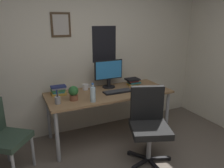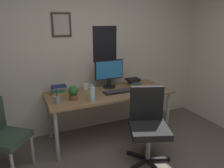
{
  "view_description": "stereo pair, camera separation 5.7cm",
  "coord_description": "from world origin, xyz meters",
  "px_view_note": "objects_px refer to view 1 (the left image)",
  "views": [
    {
      "loc": [
        -0.98,
        -1.05,
        1.74
      ],
      "look_at": [
        0.26,
        1.6,
        0.87
      ],
      "focal_mm": 34.41,
      "sensor_mm": 36.0,
      "label": 1
    },
    {
      "loc": [
        -0.92,
        -1.08,
        1.74
      ],
      "look_at": [
        0.26,
        1.6,
        0.87
      ],
      "focal_mm": 34.41,
      "sensor_mm": 36.0,
      "label": 2
    }
  ],
  "objects_px": {
    "pen_cup": "(58,100)",
    "book_stack_left": "(133,81)",
    "monitor": "(109,73)",
    "computer_mouse": "(135,88)",
    "potted_plant": "(73,93)",
    "office_chair": "(149,121)",
    "side_chair": "(2,134)",
    "water_bottle": "(93,94)",
    "book_stack_right": "(58,90)",
    "keyboard": "(118,91)",
    "coffee_mug_near": "(86,87)"
  },
  "relations": [
    {
      "from": "side_chair",
      "to": "pen_cup",
      "type": "relative_size",
      "value": 4.38
    },
    {
      "from": "side_chair",
      "to": "keyboard",
      "type": "distance_m",
      "value": 1.59
    },
    {
      "from": "coffee_mug_near",
      "to": "office_chair",
      "type": "bearing_deg",
      "value": -62.9
    },
    {
      "from": "coffee_mug_near",
      "to": "book_stack_right",
      "type": "xyz_separation_m",
      "value": [
        -0.42,
        -0.04,
        0.01
      ]
    },
    {
      "from": "water_bottle",
      "to": "coffee_mug_near",
      "type": "bearing_deg",
      "value": 82.34
    },
    {
      "from": "computer_mouse",
      "to": "potted_plant",
      "type": "distance_m",
      "value": 0.98
    },
    {
      "from": "pen_cup",
      "to": "book_stack_left",
      "type": "bearing_deg",
      "value": 13.71
    },
    {
      "from": "water_bottle",
      "to": "office_chair",
      "type": "bearing_deg",
      "value": -38.32
    },
    {
      "from": "potted_plant",
      "to": "pen_cup",
      "type": "height_order",
      "value": "pen_cup"
    },
    {
      "from": "water_bottle",
      "to": "potted_plant",
      "type": "relative_size",
      "value": 1.29
    },
    {
      "from": "water_bottle",
      "to": "pen_cup",
      "type": "bearing_deg",
      "value": 163.74
    },
    {
      "from": "monitor",
      "to": "pen_cup",
      "type": "relative_size",
      "value": 2.3
    },
    {
      "from": "monitor",
      "to": "book_stack_left",
      "type": "bearing_deg",
      "value": -7.45
    },
    {
      "from": "monitor",
      "to": "office_chair",
      "type": "bearing_deg",
      "value": -82.39
    },
    {
      "from": "office_chair",
      "to": "book_stack_right",
      "type": "height_order",
      "value": "office_chair"
    },
    {
      "from": "office_chair",
      "to": "monitor",
      "type": "distance_m",
      "value": 1.05
    },
    {
      "from": "keyboard",
      "to": "potted_plant",
      "type": "distance_m",
      "value": 0.68
    },
    {
      "from": "office_chair",
      "to": "computer_mouse",
      "type": "bearing_deg",
      "value": 73.97
    },
    {
      "from": "side_chair",
      "to": "coffee_mug_near",
      "type": "height_order",
      "value": "side_chair"
    },
    {
      "from": "monitor",
      "to": "book_stack_right",
      "type": "relative_size",
      "value": 2.16
    },
    {
      "from": "keyboard",
      "to": "water_bottle",
      "type": "xyz_separation_m",
      "value": [
        -0.47,
        -0.21,
        0.09
      ]
    },
    {
      "from": "potted_plant",
      "to": "book_stack_left",
      "type": "relative_size",
      "value": 0.87
    },
    {
      "from": "pen_cup",
      "to": "side_chair",
      "type": "bearing_deg",
      "value": -171.4
    },
    {
      "from": "keyboard",
      "to": "coffee_mug_near",
      "type": "xyz_separation_m",
      "value": [
        -0.39,
        0.31,
        0.03
      ]
    },
    {
      "from": "water_bottle",
      "to": "book_stack_right",
      "type": "distance_m",
      "value": 0.6
    },
    {
      "from": "office_chair",
      "to": "pen_cup",
      "type": "bearing_deg",
      "value": 150.07
    },
    {
      "from": "office_chair",
      "to": "water_bottle",
      "type": "distance_m",
      "value": 0.79
    },
    {
      "from": "monitor",
      "to": "computer_mouse",
      "type": "height_order",
      "value": "monitor"
    },
    {
      "from": "pen_cup",
      "to": "book_stack_right",
      "type": "height_order",
      "value": "pen_cup"
    },
    {
      "from": "monitor",
      "to": "book_stack_left",
      "type": "height_order",
      "value": "monitor"
    },
    {
      "from": "monitor",
      "to": "computer_mouse",
      "type": "xyz_separation_m",
      "value": [
        0.32,
        -0.26,
        -0.22
      ]
    },
    {
      "from": "computer_mouse",
      "to": "potted_plant",
      "type": "bearing_deg",
      "value": -176.13
    },
    {
      "from": "water_bottle",
      "to": "pen_cup",
      "type": "xyz_separation_m",
      "value": [
        -0.43,
        0.13,
        -0.05
      ]
    },
    {
      "from": "keyboard",
      "to": "book_stack_right",
      "type": "xyz_separation_m",
      "value": [
        -0.81,
        0.27,
        0.05
      ]
    },
    {
      "from": "potted_plant",
      "to": "book_stack_right",
      "type": "xyz_separation_m",
      "value": [
        -0.14,
        0.32,
        -0.05
      ]
    },
    {
      "from": "side_chair",
      "to": "pen_cup",
      "type": "xyz_separation_m",
      "value": [
        0.67,
        0.1,
        0.27
      ]
    },
    {
      "from": "side_chair",
      "to": "keyboard",
      "type": "height_order",
      "value": "side_chair"
    },
    {
      "from": "office_chair",
      "to": "side_chair",
      "type": "distance_m",
      "value": 1.74
    },
    {
      "from": "computer_mouse",
      "to": "water_bottle",
      "type": "relative_size",
      "value": 0.44
    },
    {
      "from": "keyboard",
      "to": "book_stack_left",
      "type": "height_order",
      "value": "book_stack_left"
    },
    {
      "from": "keyboard",
      "to": "pen_cup",
      "type": "xyz_separation_m",
      "value": [
        -0.89,
        -0.09,
        0.04
      ]
    },
    {
      "from": "potted_plant",
      "to": "monitor",
      "type": "bearing_deg",
      "value": 26.57
    },
    {
      "from": "office_chair",
      "to": "monitor",
      "type": "xyz_separation_m",
      "value": [
        -0.13,
        0.94,
        0.43
      ]
    },
    {
      "from": "office_chair",
      "to": "coffee_mug_near",
      "type": "distance_m",
      "value": 1.12
    },
    {
      "from": "monitor",
      "to": "pen_cup",
      "type": "height_order",
      "value": "monitor"
    },
    {
      "from": "computer_mouse",
      "to": "coffee_mug_near",
      "type": "distance_m",
      "value": 0.75
    },
    {
      "from": "side_chair",
      "to": "potted_plant",
      "type": "relative_size",
      "value": 4.49
    },
    {
      "from": "monitor",
      "to": "book_stack_right",
      "type": "bearing_deg",
      "value": -179.36
    },
    {
      "from": "computer_mouse",
      "to": "water_bottle",
      "type": "height_order",
      "value": "water_bottle"
    },
    {
      "from": "potted_plant",
      "to": "pen_cup",
      "type": "bearing_deg",
      "value": -169.63
    }
  ]
}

